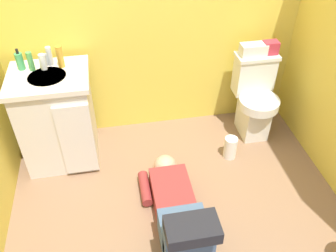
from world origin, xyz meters
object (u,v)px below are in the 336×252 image
object	(u,v)px
bottle_white	(43,62)
paper_towel_roll	(230,148)
soap_dispenser	(20,61)
tissue_box	(253,50)
bottle_green	(30,61)
bottle_clear	(50,56)
toilet	(255,98)
faucet	(47,60)
bottle_amber	(60,57)
vanity_cabinet	(58,118)
toiletry_bag	(270,47)
person_plumber	(177,211)

from	to	relation	value
bottle_white	paper_towel_roll	world-z (taller)	bottle_white
bottle_white	soap_dispenser	bearing A→B (deg)	169.81
tissue_box	paper_towel_roll	xyz separation A→B (m)	(-0.25, -0.41, -0.70)
soap_dispenser	bottle_white	xyz separation A→B (m)	(0.17, -0.03, -0.01)
bottle_green	bottle_clear	distance (m)	0.14
bottle_clear	toilet	bearing A→B (deg)	-3.29
tissue_box	bottle_clear	world-z (taller)	bottle_clear
faucet	bottle_amber	size ratio (longest dim) A/B	0.59
faucet	paper_towel_roll	xyz separation A→B (m)	(1.40, -0.41, -0.77)
faucet	bottle_white	world-z (taller)	bottle_white
vanity_cabinet	bottle_clear	bearing A→B (deg)	81.87
faucet	toiletry_bag	bearing A→B (deg)	-0.14
soap_dispenser	paper_towel_roll	distance (m)	1.82
toilet	person_plumber	bearing A→B (deg)	-133.54
tissue_box	vanity_cabinet	bearing A→B (deg)	-175.11
bottle_white	vanity_cabinet	bearing A→B (deg)	-73.95
toilet	bottle_clear	world-z (taller)	bottle_clear
bottle_white	bottle_clear	xyz separation A→B (m)	(0.05, 0.05, 0.01)
toilet	bottle_clear	distance (m)	1.76
bottle_green	bottle_white	world-z (taller)	bottle_green
bottle_white	paper_towel_roll	size ratio (longest dim) A/B	0.60
toiletry_bag	bottle_clear	xyz separation A→B (m)	(-1.78, 0.01, 0.09)
paper_towel_roll	toilet	bearing A→B (deg)	46.80
bottle_amber	faucet	bearing A→B (deg)	160.13
person_plumber	soap_dispenser	bearing A→B (deg)	134.50
vanity_cabinet	person_plumber	bearing A→B (deg)	-47.86
paper_towel_roll	tissue_box	bearing A→B (deg)	58.12
toilet	bottle_green	distance (m)	1.89
vanity_cabinet	tissue_box	distance (m)	1.70
toilet	vanity_cabinet	distance (m)	1.70
faucet	tissue_box	bearing A→B (deg)	-0.15
toiletry_bag	bottle_green	size ratio (longest dim) A/B	0.84
person_plumber	bottle_white	distance (m)	1.47
bottle_green	person_plumber	bearing A→B (deg)	-47.09
bottle_green	bottle_amber	distance (m)	0.22
tissue_box	bottle_green	xyz separation A→B (m)	(-1.77, -0.04, 0.09)
tissue_box	bottle_white	bearing A→B (deg)	-178.45
faucet	bottle_green	distance (m)	0.12
faucet	paper_towel_roll	bearing A→B (deg)	-16.44
faucet	bottle_green	xyz separation A→B (m)	(-0.11, -0.05, 0.02)
faucet	tissue_box	distance (m)	1.66
faucet	paper_towel_roll	distance (m)	1.65
soap_dispenser	bottle_green	distance (m)	0.09
person_plumber	faucet	bearing A→B (deg)	127.97
person_plumber	soap_dispenser	xyz separation A→B (m)	(-1.00, 1.02, 0.71)
bottle_green	faucet	bearing A→B (deg)	23.93
vanity_cabinet	faucet	distance (m)	0.47
vanity_cabinet	person_plumber	xyz separation A→B (m)	(0.81, -0.89, -0.24)
vanity_cabinet	soap_dispenser	xyz separation A→B (m)	(-0.19, 0.13, 0.47)
toilet	toiletry_bag	bearing A→B (deg)	40.77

